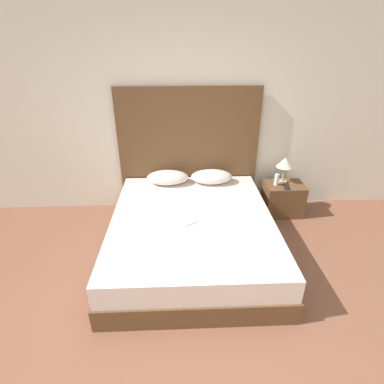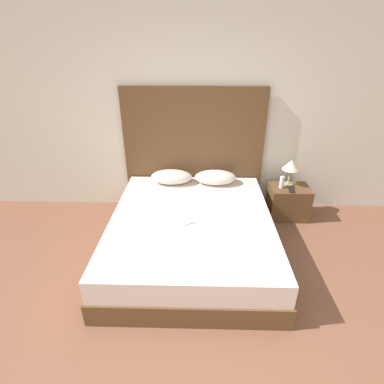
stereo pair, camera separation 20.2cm
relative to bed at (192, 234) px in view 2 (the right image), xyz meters
name	(u,v)px [view 2 (the right image)]	position (x,y,z in m)	size (l,w,h in m)	color
ground_plane	(186,379)	(0.00, -1.49, -0.24)	(16.00, 16.00, 0.00)	brown
wall_back	(194,113)	(0.00, 1.16, 1.11)	(10.00, 0.06, 2.70)	silver
bed	(192,234)	(0.00, 0.00, 0.00)	(1.80, 2.12, 0.48)	brown
headboard	(194,151)	(0.00, 1.09, 0.62)	(1.89, 0.05, 1.71)	brown
pillow_left	(172,177)	(-0.30, 0.85, 0.33)	(0.55, 0.32, 0.18)	silver
pillow_right	(215,177)	(0.30, 0.85, 0.33)	(0.55, 0.32, 0.18)	silver
phone_on_bed	(188,223)	(-0.03, -0.13, 0.25)	(0.16, 0.14, 0.01)	#B7B7BC
nightstand	(288,202)	(1.31, 0.81, -0.01)	(0.52, 0.39, 0.45)	brown
table_lamp	(291,166)	(1.29, 0.89, 0.49)	(0.22, 0.22, 0.36)	tan
phone_on_nightstand	(292,190)	(1.30, 0.72, 0.22)	(0.09, 0.16, 0.01)	black
toiletry_bottle	(282,182)	(1.18, 0.80, 0.29)	(0.06, 0.06, 0.16)	silver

